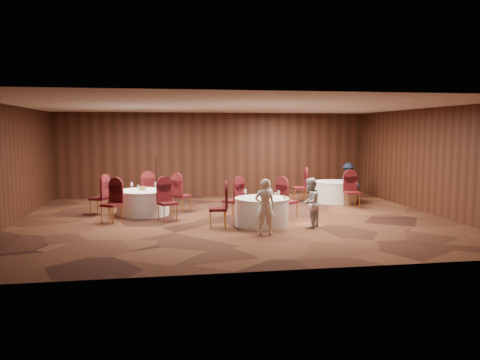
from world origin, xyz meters
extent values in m
plane|color=black|center=(0.00, 0.00, 0.00)|extent=(12.00, 12.00, 0.00)
plane|color=silver|center=(0.00, 0.00, 3.20)|extent=(12.00, 12.00, 0.00)
plane|color=black|center=(0.00, 5.00, 1.60)|extent=(12.00, 0.00, 12.00)
plane|color=black|center=(0.00, -5.00, 1.60)|extent=(12.00, 0.00, 12.00)
plane|color=black|center=(-6.00, 0.00, 1.60)|extent=(0.00, 10.00, 10.00)
plane|color=black|center=(6.00, 0.00, 1.60)|extent=(0.00, 10.00, 10.00)
cylinder|color=white|center=(0.59, -0.98, 0.36)|extent=(1.41, 1.41, 0.72)
cylinder|color=white|center=(0.59, -0.98, 0.72)|extent=(1.43, 1.43, 0.03)
cylinder|color=white|center=(-2.59, 1.15, 0.36)|extent=(1.54, 1.54, 0.72)
cylinder|color=white|center=(-2.59, 1.15, 0.72)|extent=(1.57, 1.57, 0.03)
cylinder|color=white|center=(4.00, 2.57, 0.36)|extent=(1.44, 1.44, 0.72)
cylinder|color=white|center=(4.00, 2.57, 0.72)|extent=(1.47, 1.47, 0.03)
cylinder|color=silver|center=(0.18, -0.77, 0.74)|extent=(0.06, 0.06, 0.01)
cylinder|color=silver|center=(0.18, -0.77, 0.80)|extent=(0.01, 0.01, 0.11)
cone|color=silver|center=(0.18, -0.77, 0.91)|extent=(0.08, 0.08, 0.10)
cylinder|color=silver|center=(0.49, -1.45, 0.74)|extent=(0.06, 0.06, 0.01)
cylinder|color=silver|center=(0.49, -1.45, 0.80)|extent=(0.01, 0.01, 0.11)
cone|color=silver|center=(0.49, -1.45, 0.91)|extent=(0.08, 0.08, 0.10)
cylinder|color=silver|center=(0.89, -0.71, 0.74)|extent=(0.06, 0.06, 0.01)
cylinder|color=silver|center=(0.89, -0.71, 0.80)|extent=(0.01, 0.01, 0.11)
cone|color=silver|center=(0.89, -0.71, 0.91)|extent=(0.08, 0.08, 0.10)
cylinder|color=silver|center=(0.99, -1.23, 0.74)|extent=(0.06, 0.06, 0.01)
cylinder|color=silver|center=(0.99, -1.23, 0.80)|extent=(0.01, 0.01, 0.11)
cone|color=silver|center=(0.99, -1.23, 0.91)|extent=(0.08, 0.08, 0.10)
cylinder|color=white|center=(0.61, -1.53, 0.75)|extent=(0.15, 0.15, 0.01)
sphere|color=#9E6B33|center=(0.61, -1.53, 0.79)|extent=(0.08, 0.08, 0.08)
cylinder|color=white|center=(1.15, -1.25, 0.75)|extent=(0.15, 0.15, 0.01)
sphere|color=#9E6B33|center=(1.15, -1.25, 0.79)|extent=(0.08, 0.08, 0.08)
cylinder|color=white|center=(1.06, -0.57, 0.75)|extent=(0.15, 0.15, 0.01)
sphere|color=#9E6B33|center=(1.06, -0.57, 0.79)|extent=(0.08, 0.08, 0.08)
cylinder|color=silver|center=(-2.20, 1.32, 0.74)|extent=(0.06, 0.06, 0.01)
cylinder|color=silver|center=(-2.20, 1.32, 0.80)|extent=(0.01, 0.01, 0.11)
cone|color=silver|center=(-2.20, 1.32, 0.91)|extent=(0.08, 0.08, 0.10)
cylinder|color=silver|center=(-2.93, 1.42, 0.74)|extent=(0.06, 0.06, 0.01)
cylinder|color=silver|center=(-2.93, 1.42, 0.80)|extent=(0.01, 0.01, 0.11)
cone|color=silver|center=(-2.93, 1.42, 0.91)|extent=(0.08, 0.08, 0.10)
cylinder|color=silver|center=(-2.69, 0.68, 0.74)|extent=(0.06, 0.06, 0.01)
cylinder|color=silver|center=(-2.69, 0.68, 0.80)|extent=(0.01, 0.01, 0.11)
cone|color=silver|center=(-2.69, 0.68, 0.91)|extent=(0.08, 0.08, 0.10)
cylinder|color=olive|center=(-2.59, 1.15, 0.77)|extent=(0.22, 0.22, 0.06)
sphere|color=#9E6B33|center=(-2.62, 1.17, 0.83)|extent=(0.07, 0.07, 0.07)
sphere|color=#9E6B33|center=(-2.55, 1.13, 0.83)|extent=(0.07, 0.07, 0.07)
cylinder|color=silver|center=(4.24, 2.35, 0.74)|extent=(0.06, 0.06, 0.01)
cylinder|color=silver|center=(4.24, 2.35, 0.80)|extent=(0.01, 0.01, 0.11)
cone|color=silver|center=(4.24, 2.35, 0.91)|extent=(0.08, 0.08, 0.10)
cylinder|color=black|center=(-2.22, 3.62, 0.01)|extent=(0.24, 0.24, 0.02)
cylinder|color=black|center=(-2.22, 3.62, 0.78)|extent=(0.02, 0.02, 1.52)
cylinder|color=black|center=(-2.22, 3.67, 1.51)|extent=(0.04, 0.12, 0.04)
imported|color=white|center=(0.43, -2.11, 0.68)|extent=(0.54, 0.39, 1.37)
imported|color=silver|center=(1.76, -1.49, 0.65)|extent=(0.78, 0.80, 1.30)
imported|color=black|center=(4.83, 3.44, 0.67)|extent=(0.98, 0.93, 1.33)
camera|label=1|loc=(-1.98, -12.98, 2.51)|focal=35.00mm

